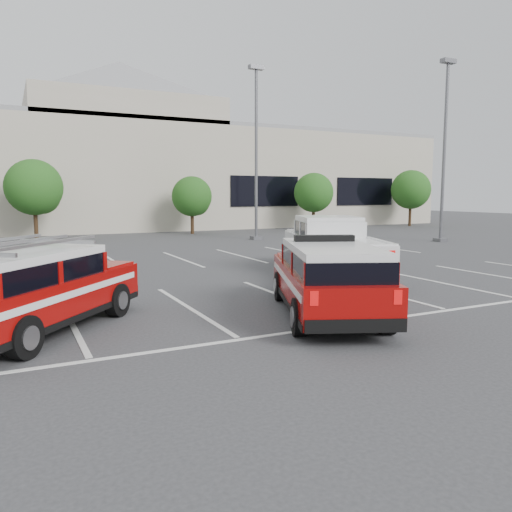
% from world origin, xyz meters
% --- Properties ---
extents(ground, '(120.00, 120.00, 0.00)m').
position_xyz_m(ground, '(0.00, 0.00, 0.00)').
color(ground, '#323234').
rests_on(ground, ground).
extents(stall_markings, '(23.00, 15.00, 0.01)m').
position_xyz_m(stall_markings, '(0.00, 4.50, 0.01)').
color(stall_markings, silver).
rests_on(stall_markings, ground).
extents(convention_building, '(60.00, 16.99, 13.20)m').
position_xyz_m(convention_building, '(0.18, 31.86, 4.72)').
color(convention_building, '#BEB1A1').
rests_on(convention_building, ground).
extents(tree_mid_left, '(3.37, 3.37, 4.85)m').
position_xyz_m(tree_mid_left, '(-4.91, 22.05, 3.04)').
color(tree_mid_left, '#3F2B19').
rests_on(tree_mid_left, ground).
extents(tree_mid_right, '(2.77, 2.77, 3.99)m').
position_xyz_m(tree_mid_right, '(5.09, 22.05, 2.50)').
color(tree_mid_right, '#3F2B19').
rests_on(tree_mid_right, ground).
extents(tree_right, '(3.07, 3.07, 4.42)m').
position_xyz_m(tree_right, '(15.09, 22.05, 2.77)').
color(tree_right, '#3F2B19').
rests_on(tree_right, ground).
extents(tree_far_right, '(3.37, 3.37, 4.85)m').
position_xyz_m(tree_far_right, '(25.09, 22.05, 3.04)').
color(tree_far_right, '#3F2B19').
rests_on(tree_far_right, ground).
extents(light_pole_mid, '(0.90, 0.60, 10.24)m').
position_xyz_m(light_pole_mid, '(7.00, 16.00, 5.19)').
color(light_pole_mid, '#59595E').
rests_on(light_pole_mid, ground).
extents(light_pole_right, '(0.90, 0.60, 10.24)m').
position_xyz_m(light_pole_right, '(16.00, 10.00, 5.19)').
color(light_pole_right, '#59595E').
rests_on(light_pole_right, ground).
extents(fire_chief_suv, '(3.67, 5.41, 1.79)m').
position_xyz_m(fire_chief_suv, '(-0.18, -2.02, 0.73)').
color(fire_chief_suv, '#860706').
rests_on(fire_chief_suv, ground).
extents(white_pickup, '(4.32, 6.76, 1.96)m').
position_xyz_m(white_pickup, '(3.32, 2.83, 0.78)').
color(white_pickup, silver).
rests_on(white_pickup, ground).
extents(ladder_suv, '(4.48, 4.81, 1.86)m').
position_xyz_m(ladder_suv, '(-6.10, -0.64, 0.75)').
color(ladder_suv, '#860706').
rests_on(ladder_suv, ground).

